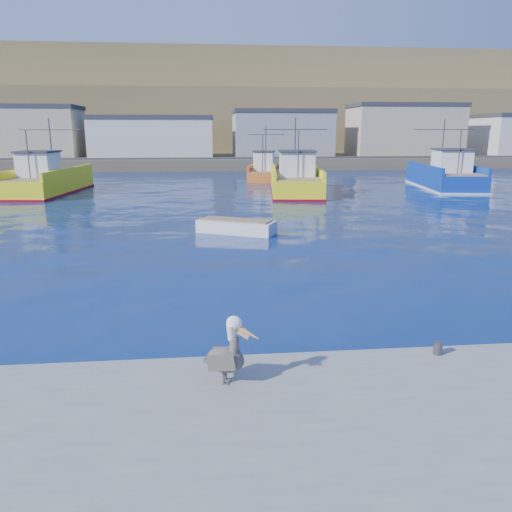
{
  "coord_description": "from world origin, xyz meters",
  "views": [
    {
      "loc": [
        -2.14,
        -13.36,
        5.41
      ],
      "look_at": [
        -0.49,
        3.1,
        1.26
      ],
      "focal_mm": 35.0,
      "sensor_mm": 36.0,
      "label": 1
    }
  ],
  "objects_px": {
    "trawler_yellow_b": "(295,181)",
    "pelican": "(227,354)",
    "trawler_yellow_a": "(48,181)",
    "trawler_blue": "(445,177)",
    "skiff_mid": "(236,228)",
    "boat_orange": "(265,171)"
  },
  "relations": [
    {
      "from": "trawler_yellow_b",
      "to": "pelican",
      "type": "relative_size",
      "value": 8.89
    },
    {
      "from": "pelican",
      "to": "trawler_yellow_a",
      "type": "bearing_deg",
      "value": 111.1
    },
    {
      "from": "trawler_blue",
      "to": "skiff_mid",
      "type": "relative_size",
      "value": 2.89
    },
    {
      "from": "trawler_yellow_a",
      "to": "pelican",
      "type": "distance_m",
      "value": 39.89
    },
    {
      "from": "trawler_yellow_b",
      "to": "skiff_mid",
      "type": "relative_size",
      "value": 2.86
    },
    {
      "from": "trawler_blue",
      "to": "skiff_mid",
      "type": "height_order",
      "value": "trawler_blue"
    },
    {
      "from": "trawler_yellow_b",
      "to": "trawler_yellow_a",
      "type": "bearing_deg",
      "value": 175.13
    },
    {
      "from": "trawler_yellow_a",
      "to": "boat_orange",
      "type": "relative_size",
      "value": 1.45
    },
    {
      "from": "trawler_yellow_a",
      "to": "boat_orange",
      "type": "distance_m",
      "value": 23.39
    },
    {
      "from": "trawler_blue",
      "to": "pelican",
      "type": "xyz_separation_m",
      "value": [
        -23.01,
        -38.0,
        0.01
      ]
    },
    {
      "from": "trawler_yellow_a",
      "to": "skiff_mid",
      "type": "xyz_separation_m",
      "value": [
        15.63,
        -19.58,
        -0.79
      ]
    },
    {
      "from": "trawler_yellow_a",
      "to": "trawler_yellow_b",
      "type": "bearing_deg",
      "value": -4.87
    },
    {
      "from": "trawler_yellow_b",
      "to": "trawler_blue",
      "type": "relative_size",
      "value": 0.99
    },
    {
      "from": "pelican",
      "to": "skiff_mid",
      "type": "bearing_deg",
      "value": 85.88
    },
    {
      "from": "trawler_yellow_b",
      "to": "trawler_blue",
      "type": "bearing_deg",
      "value": 9.89
    },
    {
      "from": "boat_orange",
      "to": "pelican",
      "type": "bearing_deg",
      "value": -97.6
    },
    {
      "from": "trawler_yellow_a",
      "to": "trawler_yellow_b",
      "type": "relative_size",
      "value": 0.98
    },
    {
      "from": "trawler_yellow_a",
      "to": "boat_orange",
      "type": "bearing_deg",
      "value": 27.45
    },
    {
      "from": "trawler_yellow_b",
      "to": "boat_orange",
      "type": "height_order",
      "value": "trawler_yellow_b"
    },
    {
      "from": "skiff_mid",
      "to": "trawler_yellow_a",
      "type": "bearing_deg",
      "value": 128.6
    },
    {
      "from": "trawler_yellow_a",
      "to": "trawler_blue",
      "type": "distance_m",
      "value": 37.38
    },
    {
      "from": "pelican",
      "to": "boat_orange",
      "type": "bearing_deg",
      "value": 82.4
    }
  ]
}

